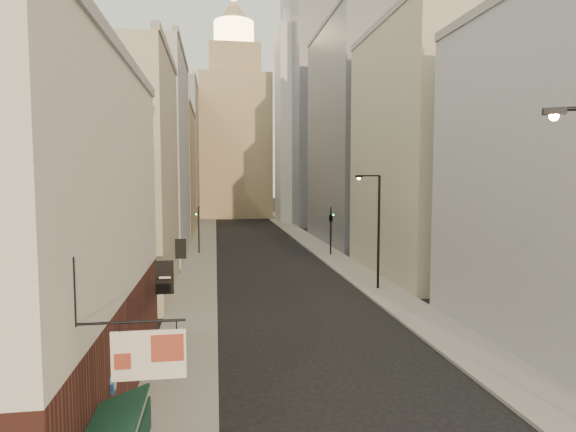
% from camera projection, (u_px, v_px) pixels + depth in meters
% --- Properties ---
extents(sidewalk_left, '(3.00, 140.00, 0.15)m').
position_uv_depth(sidewalk_left, '(205.00, 239.00, 62.06)').
color(sidewalk_left, '#9C988F').
rests_on(sidewalk_left, ground).
extents(sidewalk_right, '(3.00, 140.00, 0.15)m').
position_uv_depth(sidewalk_right, '(303.00, 237.00, 64.00)').
color(sidewalk_right, '#9C988F').
rests_on(sidewalk_right, ground).
extents(near_building_left, '(8.30, 23.04, 12.30)m').
position_uv_depth(near_building_left, '(30.00, 239.00, 15.58)').
color(near_building_left, '#562A22').
rests_on(near_building_left, ground).
extents(left_bldg_beige, '(8.00, 12.00, 16.00)m').
position_uv_depth(left_bldg_beige, '(110.00, 178.00, 32.03)').
color(left_bldg_beige, tan).
rests_on(left_bldg_beige, ground).
extents(left_bldg_grey, '(8.00, 16.00, 20.00)m').
position_uv_depth(left_bldg_grey, '(144.00, 157.00, 47.64)').
color(left_bldg_grey, '#9E9EA4').
rests_on(left_bldg_grey, ground).
extents(left_bldg_tan, '(8.00, 18.00, 17.00)m').
position_uv_depth(left_bldg_tan, '(164.00, 174.00, 65.50)').
color(left_bldg_tan, '#9E8962').
rests_on(left_bldg_tan, ground).
extents(left_bldg_wingrid, '(8.00, 20.00, 24.00)m').
position_uv_depth(left_bldg_wingrid, '(175.00, 155.00, 84.93)').
color(left_bldg_wingrid, gray).
rests_on(left_bldg_wingrid, ground).
extents(right_bldg_beige, '(8.00, 16.00, 20.00)m').
position_uv_depth(right_bldg_beige, '(425.00, 153.00, 39.38)').
color(right_bldg_beige, tan).
rests_on(right_bldg_beige, ground).
extents(right_bldg_wingrid, '(8.00, 20.00, 26.00)m').
position_uv_depth(right_bldg_wingrid, '(355.00, 137.00, 58.85)').
color(right_bldg_wingrid, gray).
rests_on(right_bldg_wingrid, ground).
extents(highrise, '(21.00, 23.00, 51.20)m').
position_uv_depth(highrise, '(344.00, 79.00, 86.32)').
color(highrise, gray).
rests_on(highrise, ground).
extents(clock_tower, '(14.00, 14.00, 44.90)m').
position_uv_depth(clock_tower, '(235.00, 130.00, 97.94)').
color(clock_tower, '#9E8962').
rests_on(clock_tower, ground).
extents(white_tower, '(8.00, 8.00, 41.50)m').
position_uv_depth(white_tower, '(300.00, 118.00, 85.70)').
color(white_tower, silver).
rests_on(white_tower, ground).
extents(streetlamp_mid, '(2.04, 0.92, 8.19)m').
position_uv_depth(streetlamp_mid, '(376.00, 225.00, 33.74)').
color(streetlamp_mid, black).
rests_on(streetlamp_mid, ground).
extents(traffic_light_left, '(0.58, 0.50, 5.00)m').
position_uv_depth(traffic_light_left, '(199.00, 221.00, 49.86)').
color(traffic_light_left, black).
rests_on(traffic_light_left, ground).
extents(traffic_light_right, '(0.80, 0.80, 5.00)m').
position_uv_depth(traffic_light_right, '(331.00, 218.00, 48.84)').
color(traffic_light_right, black).
rests_on(traffic_light_right, ground).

